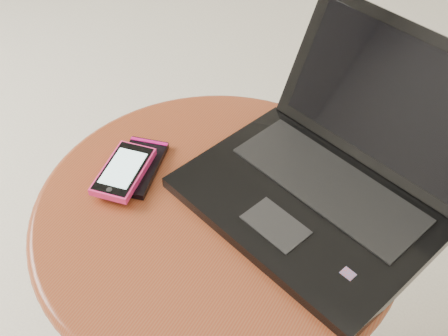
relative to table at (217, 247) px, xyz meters
The scene contains 4 objects.
table is the anchor object (origin of this frame).
laptop 0.22m from the table, 40.33° to the left, with size 0.46×0.45×0.23m.
phone_black 0.19m from the table, behind, with size 0.10×0.14×0.01m.
phone_pink 0.20m from the table, behind, with size 0.09×0.13×0.01m.
Camera 1 is at (0.33, -0.50, 1.12)m, focal length 45.46 mm.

